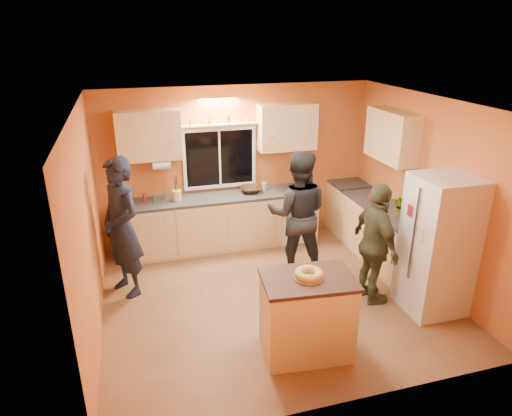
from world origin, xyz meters
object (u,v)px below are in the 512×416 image
object	(u,v)px
refrigerator	(438,245)
person_left	(122,228)
person_center	(298,214)
person_right	(375,245)
island	(307,315)

from	to	relation	value
refrigerator	person_left	xyz separation A→B (m)	(-3.79, 1.49, 0.06)
person_left	person_center	world-z (taller)	person_left
person_left	person_right	xyz separation A→B (m)	(3.13, -1.12, -0.14)
person_center	person_right	xyz separation A→B (m)	(0.69, -1.02, -0.10)
person_left	person_right	world-z (taller)	person_left
refrigerator	island	size ratio (longest dim) A/B	1.71
island	refrigerator	bearing A→B (deg)	16.98
person_right	island	bearing A→B (deg)	120.59
island	person_right	size ratio (longest dim) A/B	0.64
island	person_left	world-z (taller)	person_left
person_left	person_center	xyz separation A→B (m)	(2.44, -0.10, -0.04)
refrigerator	person_center	distance (m)	1.94
person_center	person_right	bearing A→B (deg)	143.85
refrigerator	person_right	world-z (taller)	refrigerator
island	person_center	distance (m)	1.90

